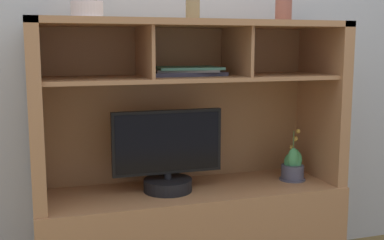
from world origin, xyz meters
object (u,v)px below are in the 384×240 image
(tv_monitor, at_px, (168,159))
(diffuser_bottle, at_px, (193,8))
(media_console, at_px, (192,207))
(potted_orchid, at_px, (293,171))
(potted_fern, at_px, (294,164))
(magazine_stack_left, at_px, (186,71))
(potted_succulent, at_px, (87,4))
(ceramic_vase, at_px, (284,7))

(tv_monitor, relative_size, diffuser_bottle, 2.05)
(media_console, bearing_deg, tv_monitor, -171.61)
(potted_orchid, distance_m, potted_fern, 0.04)
(tv_monitor, distance_m, magazine_stack_left, 0.45)
(potted_fern, xyz_separation_m, potted_succulent, (-1.09, -0.01, 0.83))
(potted_fern, relative_size, potted_succulent, 1.00)
(magazine_stack_left, distance_m, ceramic_vase, 0.62)
(tv_monitor, bearing_deg, diffuser_bottle, -0.25)
(tv_monitor, relative_size, potted_orchid, 1.95)
(potted_orchid, relative_size, potted_succulent, 1.57)
(potted_orchid, distance_m, potted_succulent, 1.39)
(tv_monitor, bearing_deg, potted_succulent, -178.52)
(potted_succulent, height_order, ceramic_vase, potted_succulent)
(magazine_stack_left, bearing_deg, ceramic_vase, -2.83)
(potted_orchid, distance_m, diffuser_bottle, 1.04)
(potted_orchid, bearing_deg, ceramic_vase, 153.53)
(tv_monitor, bearing_deg, potted_fern, 0.11)
(magazine_stack_left, relative_size, potted_succulent, 2.10)
(magazine_stack_left, bearing_deg, tv_monitor, -155.75)
(tv_monitor, height_order, magazine_stack_left, magazine_stack_left)
(potted_orchid, bearing_deg, media_console, 177.15)
(potted_fern, height_order, magazine_stack_left, magazine_stack_left)
(tv_monitor, bearing_deg, magazine_stack_left, 24.25)
(potted_orchid, distance_m, magazine_stack_left, 0.82)
(potted_fern, bearing_deg, media_console, 178.23)
(tv_monitor, xyz_separation_m, diffuser_bottle, (0.13, -0.00, 0.75))
(potted_orchid, bearing_deg, diffuser_bottle, 179.15)
(diffuser_bottle, relative_size, potted_succulent, 1.49)
(tv_monitor, relative_size, ceramic_vase, 3.58)
(potted_orchid, bearing_deg, potted_succulent, -179.97)
(tv_monitor, xyz_separation_m, potted_orchid, (0.71, -0.01, -0.12))
(potted_orchid, relative_size, ceramic_vase, 1.83)
(ceramic_vase, bearing_deg, tv_monitor, -177.85)
(diffuser_bottle, bearing_deg, media_console, 90.00)
(media_console, xyz_separation_m, potted_fern, (0.58, -0.02, 0.19))
(diffuser_bottle, bearing_deg, magazine_stack_left, 112.17)
(tv_monitor, xyz_separation_m, potted_fern, (0.72, 0.00, -0.08))
(potted_orchid, relative_size, magazine_stack_left, 0.75)
(media_console, distance_m, diffuser_bottle, 1.02)
(diffuser_bottle, bearing_deg, tv_monitor, 179.75)
(potted_succulent, bearing_deg, potted_fern, 0.58)
(media_console, height_order, ceramic_vase, ceramic_vase)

